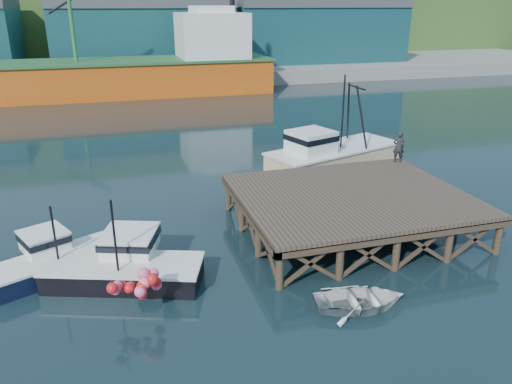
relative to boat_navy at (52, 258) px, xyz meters
name	(u,v)px	position (x,y,z in m)	size (l,w,h in m)	color
ground	(254,242)	(9.75, 0.38, -0.72)	(300.00, 300.00, 0.00)	black
wharf	(353,198)	(15.25, 0.19, 1.23)	(12.00, 10.00, 2.62)	brown
far_quay	(143,68)	(9.75, 70.38, 0.28)	(160.00, 40.00, 2.00)	gray
warehouse_mid	(143,37)	(9.75, 65.38, 5.78)	(28.00, 16.00, 9.00)	#174A4D
warehouse_right	(312,34)	(39.75, 65.38, 5.78)	(30.00, 16.00, 9.00)	#174A4D
cargo_ship	(90,71)	(1.29, 48.38, 2.60)	(55.50, 10.00, 13.75)	#D45814
hillside	(129,7)	(9.75, 100.38, 10.28)	(220.00, 50.00, 22.00)	#2D511E
boat_navy	(52,258)	(0.00, 0.00, 0.00)	(6.02, 4.33, 3.56)	black
boat_black	(126,264)	(3.21, -1.65, 0.07)	(7.33, 6.08, 4.25)	black
trawler	(332,152)	(18.55, 10.05, 0.73)	(11.14, 6.87, 7.03)	beige
dinghy	(360,299)	(12.22, -6.64, -0.33)	(2.68, 3.76, 0.78)	silver
dockworker	(399,147)	(20.65, 4.69, 2.41)	(0.73, 0.48, 2.00)	black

